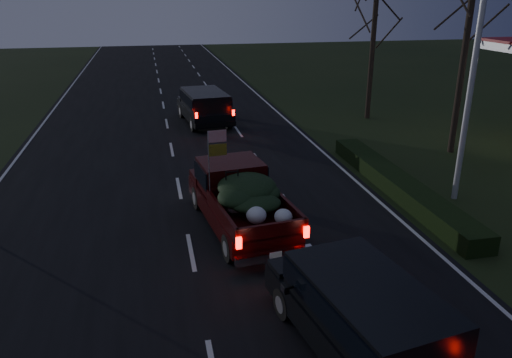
{
  "coord_description": "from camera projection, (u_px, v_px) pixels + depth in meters",
  "views": [
    {
      "loc": [
        -0.81,
        -12.51,
        6.84
      ],
      "look_at": [
        2.29,
        1.98,
        1.3
      ],
      "focal_mm": 35.0,
      "sensor_mm": 36.0,
      "label": 1
    }
  ],
  "objects": [
    {
      "name": "bare_tree_far",
      "position": [
        374.0,
        24.0,
        27.26
      ],
      "size": [
        3.6,
        3.6,
        7.0
      ],
      "color": "black",
      "rests_on": "ground"
    },
    {
      "name": "ground",
      "position": [
        191.0,
        252.0,
        14.02
      ],
      "size": [
        120.0,
        120.0,
        0.0
      ],
      "primitive_type": "plane",
      "color": "black",
      "rests_on": "ground"
    },
    {
      "name": "pickup_truck",
      "position": [
        240.0,
        195.0,
        15.2
      ],
      "size": [
        2.71,
        5.58,
        2.81
      ],
      "rotation": [
        0.0,
        0.0,
        0.13
      ],
      "color": "black",
      "rests_on": "ground"
    },
    {
      "name": "lead_suv",
      "position": [
        205.0,
        104.0,
        27.42
      ],
      "size": [
        2.69,
        5.34,
        1.48
      ],
      "rotation": [
        0.0,
        0.0,
        0.11
      ],
      "color": "black",
      "rests_on": "ground"
    },
    {
      "name": "rear_suv",
      "position": [
        364.0,
        311.0,
        9.67
      ],
      "size": [
        2.8,
        5.1,
        1.39
      ],
      "rotation": [
        0.0,
        0.0,
        0.17
      ],
      "color": "black",
      "rests_on": "ground"
    },
    {
      "name": "light_pole",
      "position": [
        478.0,
        39.0,
        15.79
      ],
      "size": [
        0.5,
        0.9,
        9.16
      ],
      "color": "silver",
      "rests_on": "ground"
    },
    {
      "name": "bare_tree_mid",
      "position": [
        471.0,
        6.0,
        20.66
      ],
      "size": [
        3.6,
        3.6,
        8.5
      ],
      "color": "black",
      "rests_on": "ground"
    },
    {
      "name": "road_asphalt",
      "position": [
        191.0,
        252.0,
        14.01
      ],
      "size": [
        14.0,
        120.0,
        0.02
      ],
      "primitive_type": "cube",
      "color": "black",
      "rests_on": "ground"
    },
    {
      "name": "hedge_row",
      "position": [
        397.0,
        184.0,
        18.19
      ],
      "size": [
        1.0,
        10.0,
        0.6
      ],
      "primitive_type": "cube",
      "color": "black",
      "rests_on": "ground"
    }
  ]
}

